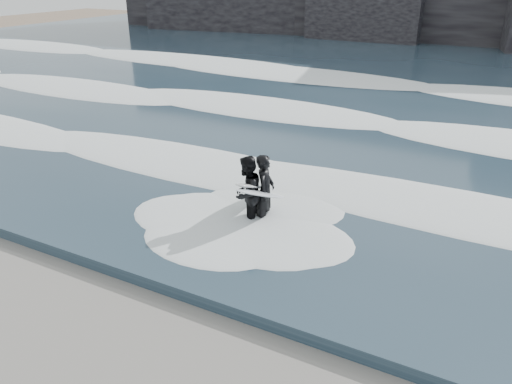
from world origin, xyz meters
TOP-DOWN VIEW (x-y plane):
  - sea at (0.00, 29.00)m, footprint 90.00×52.00m
  - foam_near at (0.00, 9.00)m, footprint 60.00×3.20m
  - foam_mid at (0.00, 16.00)m, footprint 60.00×4.00m
  - foam_far at (0.00, 25.00)m, footprint 60.00×4.80m
  - surfer_left at (-0.10, 6.75)m, footprint 1.22×2.21m
  - surfer_right at (-0.35, 6.43)m, footprint 1.27×1.94m

SIDE VIEW (x-z plane):
  - sea at x=0.00m, z-range 0.00..0.30m
  - foam_near at x=0.00m, z-range 0.30..0.50m
  - foam_mid at x=0.00m, z-range 0.30..0.54m
  - foam_far at x=0.00m, z-range 0.30..0.60m
  - surfer_right at x=-0.35m, z-range 0.01..1.99m
  - surfer_left at x=-0.10m, z-range 0.01..1.99m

